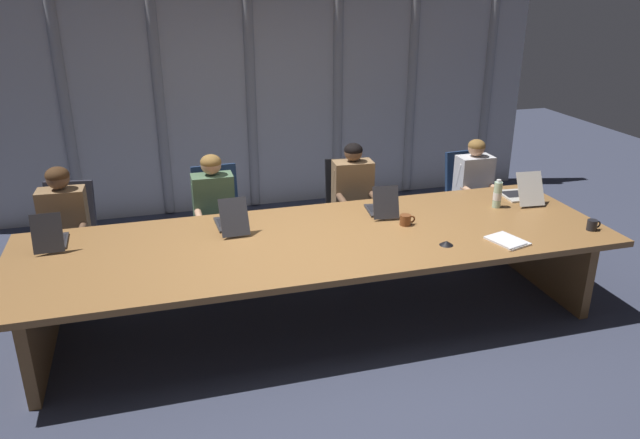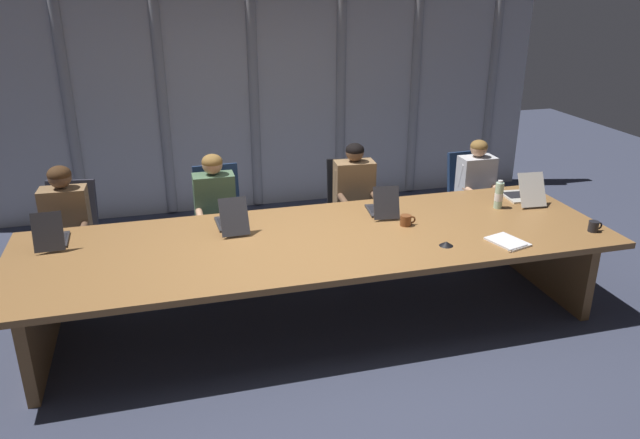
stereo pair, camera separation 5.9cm
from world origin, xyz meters
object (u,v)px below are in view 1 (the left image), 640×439
office_chair_right_mid (469,206)px  coffee_mug_near (406,220)px  laptop_left_mid (231,221)px  coffee_mug_far (592,225)px  laptop_center (382,208)px  person_left_end (63,223)px  office_chair_left_mid (220,231)px  laptop_left_end (51,239)px  person_left_mid (215,209)px  spiral_notepad (508,241)px  person_right_mid (478,187)px  laptop_right_mid (520,193)px  office_chair_left_end (71,248)px  water_bottle_primary (497,195)px  conference_mic_left_side (446,243)px  office_chair_center (349,219)px  person_center (355,196)px

office_chair_right_mid → coffee_mug_near: size_ratio=6.79×
laptop_left_mid → coffee_mug_far: bearing=-109.0°
office_chair_right_mid → laptop_center: bearing=-61.9°
person_left_end → laptop_center: bearing=78.1°
office_chair_left_mid → laptop_left_end: bearing=-61.7°
person_left_mid → spiral_notepad: 2.62m
office_chair_left_mid → person_right_mid: (2.68, -0.17, 0.26)m
spiral_notepad → person_left_end: bearing=139.5°
office_chair_right_mid → spiral_notepad: office_chair_right_mid is taller
laptop_center → coffee_mug_near: bearing=-155.1°
office_chair_left_mid → office_chair_right_mid: 2.70m
laptop_right_mid → spiral_notepad: (-0.65, -0.85, -0.05)m
laptop_left_end → person_left_mid: 1.49m
laptop_right_mid → office_chair_left_end: (-4.08, 0.86, -0.43)m
office_chair_left_mid → water_bottle_primary: bearing=65.4°
person_left_mid → conference_mic_left_side: bearing=47.9°
coffee_mug_near → office_chair_left_end: bearing=157.6°
laptop_left_mid → coffee_mug_far: size_ratio=3.87×
conference_mic_left_side → office_chair_center: bearing=98.8°
office_chair_right_mid → water_bottle_primary: size_ratio=3.57×
laptop_center → person_left_mid: (-1.39, 0.69, -0.12)m
laptop_left_end → office_chair_left_end: laptop_left_end is taller
office_chair_right_mid → person_left_mid: person_left_mid is taller
person_left_end → water_bottle_primary: size_ratio=4.44×
person_right_mid → person_center: bearing=-90.5°
laptop_center → water_bottle_primary: bearing=-90.4°
laptop_center → office_chair_left_end: size_ratio=0.44×
coffee_mug_far → conference_mic_left_side: size_ratio=1.14×
laptop_right_mid → person_left_end: size_ratio=0.43×
conference_mic_left_side → office_chair_left_end: bearing=151.0°
office_chair_center → person_left_end: (-2.70, -0.16, 0.31)m
person_left_end → laptop_left_end: bearing=1.8°
water_bottle_primary → laptop_right_mid: bearing=21.1°
office_chair_left_mid → spiral_notepad: office_chair_left_mid is taller
laptop_center → person_center: 0.70m
person_right_mid → spiral_notepad: person_right_mid is taller
water_bottle_primary → person_left_end: bearing=167.7°
person_right_mid → laptop_left_end: bearing=-81.1°
laptop_right_mid → person_left_end: person_left_end is taller
laptop_right_mid → office_chair_left_mid: 2.88m
laptop_left_mid → laptop_center: laptop_left_mid is taller
water_bottle_primary → coffee_mug_far: bearing=-55.7°
office_chair_right_mid → coffee_mug_far: 1.74m
office_chair_right_mid → person_left_mid: bearing=-90.5°
office_chair_left_end → office_chair_left_mid: bearing=99.7°
laptop_right_mid → person_center: 1.57m
laptop_center → coffee_mug_near: size_ratio=3.04×
laptop_center → person_left_end: bearing=82.4°
person_center → water_bottle_primary: 1.36m
office_chair_right_mid → coffee_mug_far: bearing=2.0°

